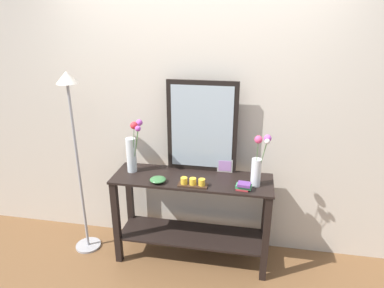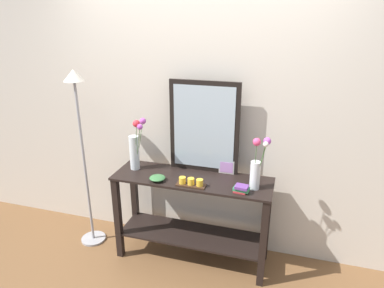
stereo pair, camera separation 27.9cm
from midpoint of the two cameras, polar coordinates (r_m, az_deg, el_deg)
name	(u,v)px [view 2 (the right image)]	position (r m, az deg, el deg)	size (l,w,h in m)	color
ground_plane	(192,257)	(3.37, 2.50, -18.56)	(7.00, 6.00, 0.02)	brown
wall_back	(203,109)	(3.04, 4.46, 5.88)	(6.40, 0.08, 2.70)	beige
console_table	(192,209)	(3.07, 2.65, -11.02)	(1.38, 0.43, 0.82)	black
mirror_leaning	(204,127)	(2.92, 4.78, 2.75)	(0.62, 0.03, 0.81)	black
tall_vase_left	(135,147)	(3.02, -6.95, -0.58)	(0.16, 0.18, 0.48)	silver
vase_right	(257,167)	(2.73, 13.78, -3.87)	(0.14, 0.13, 0.45)	silver
candle_tray	(191,183)	(2.78, 2.72, -6.59)	(0.24, 0.09, 0.07)	#382316
picture_frame_small	(227,167)	(3.00, 8.51, -3.94)	(0.14, 0.01, 0.12)	#B7B2AD
decorative_bowl	(157,178)	(2.86, -3.08, -5.80)	(0.14, 0.14, 0.04)	#38703D
book_stack	(241,189)	(2.73, 11.24, -7.48)	(0.13, 0.10, 0.06)	#C63338
floor_lamp	(81,132)	(3.14, -15.90, 1.96)	(0.24, 0.24, 1.71)	#9E9EA3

